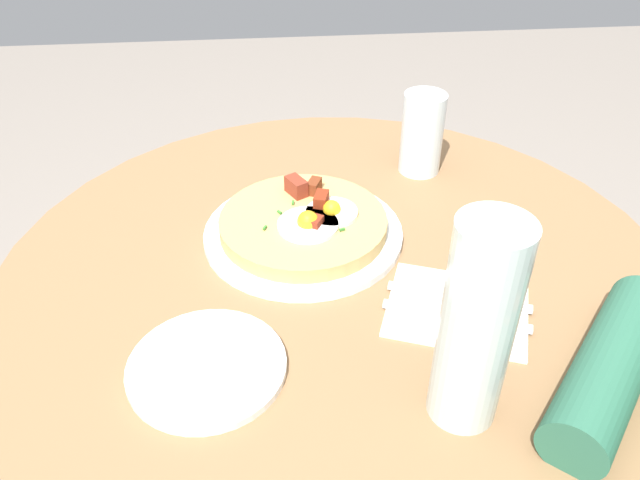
% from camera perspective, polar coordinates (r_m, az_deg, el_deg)
% --- Properties ---
extents(dining_table, '(0.92, 0.92, 0.72)m').
position_cam_1_polar(dining_table, '(0.97, 1.43, -10.16)').
color(dining_table, olive).
rests_on(dining_table, ground_plane).
extents(pizza_plate, '(0.28, 0.28, 0.01)m').
position_cam_1_polar(pizza_plate, '(0.91, -1.51, 0.59)').
color(pizza_plate, white).
rests_on(pizza_plate, dining_table).
extents(breakfast_pizza, '(0.24, 0.24, 0.05)m').
position_cam_1_polar(breakfast_pizza, '(0.90, -1.40, 1.59)').
color(breakfast_pizza, tan).
rests_on(breakfast_pizza, pizza_plate).
extents(bread_plate, '(0.18, 0.18, 0.01)m').
position_cam_1_polar(bread_plate, '(0.73, -10.12, -11.16)').
color(bread_plate, white).
rests_on(bread_plate, dining_table).
extents(napkin, '(0.19, 0.21, 0.00)m').
position_cam_1_polar(napkin, '(0.81, 12.20, -6.09)').
color(napkin, white).
rests_on(napkin, dining_table).
extents(fork, '(0.07, 0.17, 0.00)m').
position_cam_1_polar(fork, '(0.79, 12.12, -6.71)').
color(fork, silver).
rests_on(fork, napkin).
extents(knife, '(0.07, 0.17, 0.00)m').
position_cam_1_polar(knife, '(0.82, 12.35, -5.03)').
color(knife, silver).
rests_on(knife, napkin).
extents(water_glass, '(0.07, 0.07, 0.13)m').
position_cam_1_polar(water_glass, '(1.05, 9.15, 9.42)').
color(water_glass, silver).
rests_on(water_glass, dining_table).
extents(water_bottle, '(0.07, 0.07, 0.24)m').
position_cam_1_polar(water_bottle, '(0.62, 13.88, -7.56)').
color(water_bottle, silver).
rests_on(water_bottle, dining_table).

